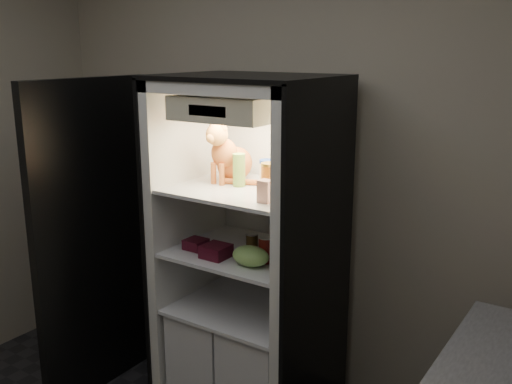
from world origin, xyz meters
TOP-DOWN VIEW (x-y plane):
  - room_shell at (0.00, 0.00)m, footprint 3.60×3.60m
  - refrigerator at (0.00, 1.38)m, footprint 0.90×0.72m
  - fridge_door at (-0.85, 1.03)m, footprint 0.07×0.87m
  - tabby_cat at (-0.16, 1.40)m, footprint 0.30×0.34m
  - parmesan_shaker at (-0.04, 1.34)m, footprint 0.07×0.07m
  - mayo_tub at (0.03, 1.49)m, footprint 0.09×0.09m
  - salsa_jar at (0.16, 1.32)m, footprint 0.09×0.09m
  - pepper_jar at (0.26, 1.45)m, footprint 0.11×0.11m
  - cream_carton at (0.25, 1.14)m, footprint 0.06×0.06m
  - soda_can_a at (0.23, 1.40)m, footprint 0.07×0.07m
  - soda_can_b at (0.25, 1.31)m, footprint 0.07×0.07m
  - soda_can_c at (0.19, 1.24)m, footprint 0.07×0.07m
  - condiment_jar at (0.02, 1.37)m, footprint 0.07×0.07m
  - grape_bag at (0.15, 1.16)m, footprint 0.20×0.15m
  - berry_box_left at (-0.24, 1.19)m, footprint 0.11×0.11m
  - berry_box_right at (-0.07, 1.15)m, footprint 0.13×0.13m

SIDE VIEW (x-z plane):
  - refrigerator at x=0.00m, z-range -0.15..1.73m
  - fridge_door at x=-0.85m, z-range -0.01..1.84m
  - berry_box_left at x=-0.24m, z-range 0.94..0.99m
  - berry_box_right at x=-0.07m, z-range 0.94..1.01m
  - condiment_jar at x=0.02m, z-range 0.94..1.03m
  - grape_bag at x=0.15m, z-range 0.94..1.04m
  - soda_can_b at x=0.25m, z-range 0.94..1.07m
  - soda_can_a at x=0.23m, z-range 0.94..1.07m
  - soda_can_c at x=0.19m, z-range 0.94..1.08m
  - cream_carton at x=0.25m, z-range 1.29..1.40m
  - mayo_tub at x=0.03m, z-range 1.29..1.42m
  - salsa_jar at x=0.16m, z-range 1.29..1.44m
  - parmesan_shaker at x=-0.04m, z-range 1.29..1.47m
  - pepper_jar at x=0.26m, z-range 1.29..1.48m
  - tabby_cat at x=-0.16m, z-range 1.24..1.60m
  - room_shell at x=0.00m, z-range -0.18..3.42m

